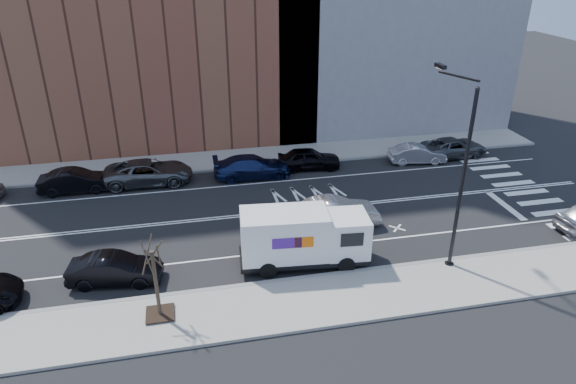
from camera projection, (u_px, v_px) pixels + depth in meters
name	position (u px, v px, depth m)	size (l,w,h in m)	color
ground	(282.00, 212.00, 30.72)	(120.00, 120.00, 0.00)	black
sidewalk_near	(321.00, 301.00, 22.94)	(44.00, 3.60, 0.15)	gray
sidewalk_far	(258.00, 157.00, 38.43)	(44.00, 3.60, 0.15)	gray
curb_near	(311.00, 277.00, 24.52)	(44.00, 0.25, 0.17)	gray
curb_far	(262.00, 166.00, 36.84)	(44.00, 0.25, 0.17)	gray
crosswalk	(520.00, 188.00, 33.73)	(3.00, 14.00, 0.01)	white
road_markings	(282.00, 212.00, 30.72)	(40.00, 8.60, 0.01)	white
streetlight	(459.00, 169.00, 23.74)	(0.44, 4.02, 9.34)	black
street_tree	(157.00, 290.00, 21.38)	(1.20, 1.20, 3.75)	black
fedex_van	(303.00, 237.00, 25.11)	(6.53, 2.74, 2.91)	black
far_parked_b	(75.00, 181.00, 32.92)	(1.58, 4.53, 1.49)	black
far_parked_c	(149.00, 172.00, 34.06)	(2.64, 5.73, 1.59)	#4E5155
far_parked_d	(252.00, 167.00, 34.98)	(2.14, 5.26, 1.53)	#15204C
far_parked_e	(309.00, 159.00, 36.32)	(1.79, 4.45, 1.52)	black
far_parked_f	(417.00, 154.00, 37.37)	(1.43, 4.10, 1.35)	#B7B6BC
far_parked_g	(453.00, 147.00, 38.46)	(2.36, 5.12, 1.42)	#474B4F
driving_sedan	(335.00, 213.00, 28.84)	(1.74, 4.99, 1.64)	#ABAAAF
near_parked_rear_a	(115.00, 269.00, 24.03)	(1.50, 4.30, 1.42)	black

